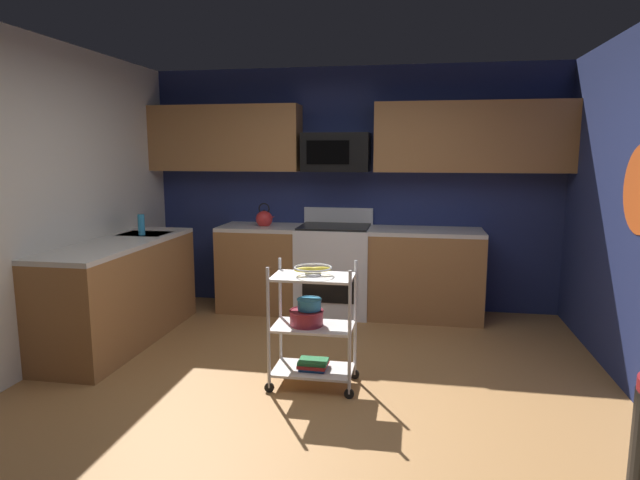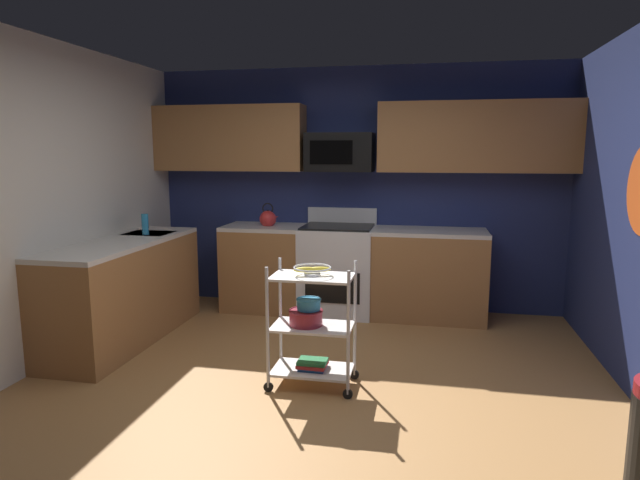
% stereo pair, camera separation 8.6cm
% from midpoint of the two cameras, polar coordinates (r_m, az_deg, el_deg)
% --- Properties ---
extents(floor, '(4.40, 4.80, 0.04)m').
position_cam_midpoint_polar(floor, '(3.92, -0.63, -16.75)').
color(floor, '#A87542').
rests_on(floor, ground).
extents(wall_back, '(4.52, 0.06, 2.60)m').
position_cam_midpoint_polar(wall_back, '(5.94, 4.26, 5.36)').
color(wall_back, navy).
rests_on(wall_back, ground).
extents(wall_left, '(0.06, 4.80, 2.60)m').
position_cam_midpoint_polar(wall_left, '(4.57, -29.23, 3.05)').
color(wall_left, silver).
rests_on(wall_left, ground).
extents(counter_run, '(3.58, 2.46, 0.92)m').
position_cam_midpoint_polar(counter_run, '(5.41, -5.16, -3.99)').
color(counter_run, '#9E6B3D').
rests_on(counter_run, ground).
extents(oven_range, '(0.76, 0.65, 1.10)m').
position_cam_midpoint_polar(oven_range, '(5.75, 2.31, -3.03)').
color(oven_range, white).
rests_on(oven_range, ground).
extents(upper_cabinets, '(4.40, 0.33, 0.70)m').
position_cam_midpoint_polar(upper_cabinets, '(5.73, 4.41, 10.72)').
color(upper_cabinets, '#9E6B3D').
extents(microwave, '(0.70, 0.39, 0.40)m').
position_cam_midpoint_polar(microwave, '(5.73, 2.56, 9.24)').
color(microwave, black).
extents(rolling_cart, '(0.65, 0.36, 0.91)m').
position_cam_midpoint_polar(rolling_cart, '(3.96, -0.17, -9.11)').
color(rolling_cart, silver).
rests_on(rolling_cart, ground).
extents(fruit_bowl, '(0.27, 0.27, 0.07)m').
position_cam_midpoint_polar(fruit_bowl, '(3.85, -0.18, -3.10)').
color(fruit_bowl, silver).
rests_on(fruit_bowl, rolling_cart).
extents(mixing_bowl_large, '(0.25, 0.25, 0.11)m').
position_cam_midpoint_polar(mixing_bowl_large, '(3.95, -0.87, -8.15)').
color(mixing_bowl_large, maroon).
rests_on(mixing_bowl_large, rolling_cart).
extents(mixing_bowl_small, '(0.18, 0.18, 0.08)m').
position_cam_midpoint_polar(mixing_bowl_small, '(3.93, -0.57, -6.74)').
color(mixing_bowl_small, '#338CBF').
rests_on(mixing_bowl_small, rolling_cart).
extents(book_stack, '(0.21, 0.19, 0.07)m').
position_cam_midpoint_polar(book_stack, '(4.06, -0.17, -12.99)').
color(book_stack, '#1E4C8C').
rests_on(book_stack, rolling_cart).
extents(kettle, '(0.21, 0.18, 0.26)m').
position_cam_midpoint_polar(kettle, '(5.83, -5.09, 2.28)').
color(kettle, red).
rests_on(kettle, counter_run).
extents(dish_soap_bottle, '(0.06, 0.06, 0.20)m').
position_cam_midpoint_polar(dish_soap_bottle, '(5.41, -17.56, 1.60)').
color(dish_soap_bottle, '#2D8CBF').
rests_on(dish_soap_bottle, counter_run).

